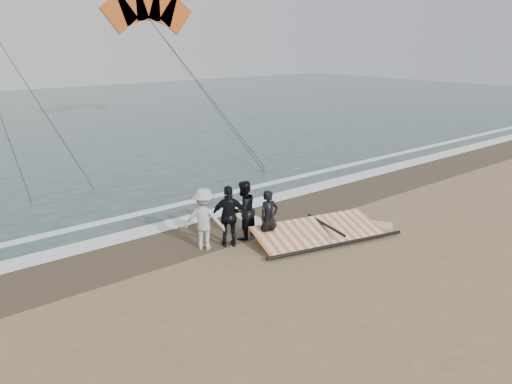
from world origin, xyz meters
TOP-DOWN VIEW (x-y plane):
  - ground at (0.00, 0.00)m, footprint 120.00×120.00m
  - sea at (0.00, 33.00)m, footprint 120.00×54.00m
  - wet_sand at (0.00, 4.50)m, footprint 120.00×2.80m
  - foam_near at (0.00, 5.90)m, footprint 120.00×0.90m
  - foam_far at (0.00, 7.60)m, footprint 120.00×0.45m
  - man_main at (-1.24, 2.56)m, footprint 0.68×0.50m
  - board_white at (2.23, 1.89)m, footprint 1.72×2.28m
  - board_cream at (-0.42, 4.35)m, footprint 0.87×2.29m
  - trio_cluster at (-2.35, 3.38)m, footprint 2.57×1.49m
  - sail_rig at (0.08, 1.89)m, footprint 4.71×2.69m
  - kite_red at (6.08, 23.39)m, footprint 7.48×7.34m

SIDE VIEW (x-z plane):
  - ground at x=0.00m, z-range 0.00..0.00m
  - wet_sand at x=0.00m, z-range 0.00..0.01m
  - sea at x=0.00m, z-range 0.00..0.02m
  - foam_near at x=0.00m, z-range 0.02..0.03m
  - foam_far at x=0.00m, z-range 0.02..0.03m
  - board_white at x=2.23m, z-range 0.00..0.09m
  - board_cream at x=-0.42m, z-range 0.00..0.09m
  - sail_rig at x=0.08m, z-range -0.06..0.46m
  - man_main at x=-1.24m, z-range 0.00..1.71m
  - trio_cluster at x=-2.35m, z-range -0.01..1.91m
  - kite_red at x=6.08m, z-range -0.50..15.86m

